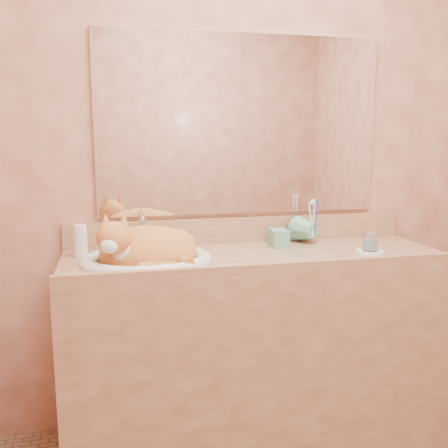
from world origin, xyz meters
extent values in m
cube|color=#935743|center=(0.00, 1.00, 1.25)|extent=(2.40, 0.02, 2.50)
cube|color=white|center=(0.00, 0.99, 1.39)|extent=(1.30, 0.02, 0.80)
imported|color=#67A58E|center=(0.15, 0.82, 0.93)|extent=(0.08, 0.08, 0.17)
imported|color=#67A58E|center=(0.31, 0.86, 0.91)|extent=(0.16, 0.16, 0.11)
cylinder|color=white|center=(0.48, 0.65, 0.85)|extent=(0.12, 0.12, 0.01)
cylinder|color=silver|center=(0.48, 0.65, 0.90)|extent=(0.06, 0.06, 0.08)
cylinder|color=white|center=(-0.72, 0.86, 0.92)|extent=(0.06, 0.06, 0.13)
camera|label=1|loc=(-0.59, -1.23, 1.33)|focal=40.00mm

